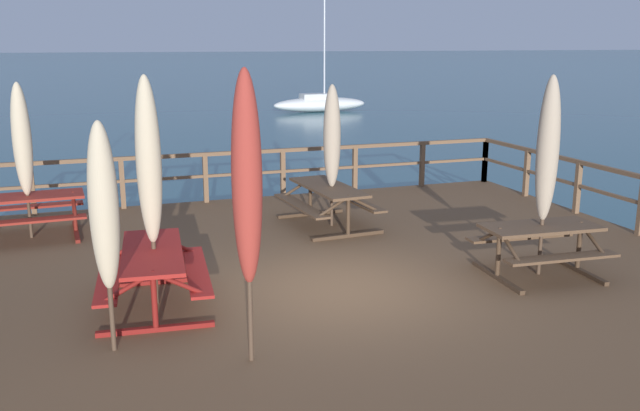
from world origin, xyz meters
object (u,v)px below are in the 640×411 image
object	(u,v)px
patio_umbrella_tall_mid_left	(149,162)
patio_umbrella_tall_mid_right	(247,180)
patio_umbrella_short_front	(332,137)
patio_umbrella_tall_back_right	(22,140)
patio_umbrella_tall_front	(104,208)
sailboat_distant	(320,103)
picnic_table_mid_right	(540,239)
picnic_table_front_right	(153,265)
patio_umbrella_short_back	(548,150)
picnic_table_mid_centre	(328,196)
picnic_table_back_left	(25,207)

from	to	relation	value
patio_umbrella_tall_mid_left	patio_umbrella_tall_mid_right	distance (m)	2.19
patio_umbrella_short_front	patio_umbrella_tall_back_right	world-z (taller)	patio_umbrella_tall_back_right
patio_umbrella_tall_front	patio_umbrella_tall_mid_right	world-z (taller)	patio_umbrella_tall_mid_right
sailboat_distant	picnic_table_mid_right	bearing A→B (deg)	-103.42
patio_umbrella_short_front	patio_umbrella_tall_back_right	bearing A→B (deg)	169.81
picnic_table_mid_right	sailboat_distant	bearing A→B (deg)	76.58
picnic_table_front_right	patio_umbrella_tall_back_right	size ratio (longest dim) A/B	0.80
patio_umbrella_short_back	patio_umbrella_tall_mid_right	size ratio (longest dim) A/B	0.94
picnic_table_front_right	patio_umbrella_tall_back_right	bearing A→B (deg)	113.38
picnic_table_front_right	patio_umbrella_short_back	xyz separation A→B (m)	(5.58, -0.57, 1.31)
patio_umbrella_tall_front	picnic_table_mid_centre	bearing A→B (deg)	46.38
picnic_table_mid_centre	patio_umbrella_tall_mid_left	xyz separation A→B (m)	(-3.51, -3.04, 1.35)
picnic_table_back_left	sailboat_distant	size ratio (longest dim) A/B	0.27
picnic_table_front_right	patio_umbrella_short_back	bearing A→B (deg)	-5.88
patio_umbrella_short_back	picnic_table_mid_centre	bearing A→B (deg)	119.13
picnic_table_mid_right	patio_umbrella_tall_mid_right	size ratio (longest dim) A/B	0.57
picnic_table_front_right	patio_umbrella_tall_mid_right	distance (m)	2.58
picnic_table_mid_centre	patio_umbrella_tall_mid_right	bearing A→B (deg)	-118.08
picnic_table_back_left	patio_umbrella_tall_mid_right	size ratio (longest dim) A/B	0.65
picnic_table_front_right	picnic_table_mid_right	distance (m)	5.58
picnic_table_back_left	patio_umbrella_short_front	bearing A→B (deg)	-10.19
picnic_table_mid_right	patio_umbrella_tall_back_right	xyz separation A→B (m)	(-7.28, 4.63, 1.19)
patio_umbrella_tall_mid_left	patio_umbrella_tall_back_right	bearing A→B (deg)	114.01
patio_umbrella_short_front	picnic_table_back_left	bearing A→B (deg)	169.81
patio_umbrella_short_back	picnic_table_mid_right	bearing A→B (deg)	-138.38
picnic_table_mid_right	patio_umbrella_tall_front	size ratio (longest dim) A/B	0.69
patio_umbrella_short_back	patio_umbrella_tall_front	distance (m)	6.20
picnic_table_mid_centre	patio_umbrella_tall_back_right	size ratio (longest dim) A/B	0.81
patio_umbrella_tall_mid_right	patio_umbrella_tall_front	bearing A→B (deg)	151.99
picnic_table_mid_right	patio_umbrella_short_front	distance (m)	4.31
patio_umbrella_tall_mid_left	patio_umbrella_tall_back_right	size ratio (longest dim) A/B	1.10
patio_umbrella_tall_front	patio_umbrella_short_front	bearing A→B (deg)	45.76
patio_umbrella_short_back	patio_umbrella_short_front	distance (m)	4.15
picnic_table_mid_centre	patio_umbrella_tall_back_right	world-z (taller)	patio_umbrella_tall_back_right
sailboat_distant	patio_umbrella_tall_front	bearing A→B (deg)	-112.65
picnic_table_mid_centre	patio_umbrella_tall_front	size ratio (longest dim) A/B	0.85
patio_umbrella_tall_back_right	patio_umbrella_tall_mid_right	distance (m)	6.53
picnic_table_front_right	patio_umbrella_tall_mid_left	size ratio (longest dim) A/B	0.73
sailboat_distant	patio_umbrella_tall_mid_left	bearing A→B (deg)	-112.54
patio_umbrella_tall_mid_right	sailboat_distant	bearing A→B (deg)	69.85
patio_umbrella_short_back	patio_umbrella_tall_back_right	bearing A→B (deg)	147.84
picnic_table_front_right	picnic_table_back_left	xyz separation A→B (m)	(-1.81, 4.04, -0.00)
patio_umbrella_tall_front	patio_umbrella_tall_mid_left	bearing A→B (deg)	64.61
patio_umbrella_tall_back_right	patio_umbrella_tall_front	size ratio (longest dim) A/B	1.05
patio_umbrella_tall_mid_left	patio_umbrella_tall_front	size ratio (longest dim) A/B	1.16
picnic_table_front_right	picnic_table_mid_right	size ratio (longest dim) A/B	1.22
picnic_table_mid_right	patio_umbrella_short_back	distance (m)	1.33
patio_umbrella_short_front	sailboat_distant	distance (m)	30.83
picnic_table_mid_centre	patio_umbrella_tall_mid_right	world-z (taller)	patio_umbrella_tall_mid_right
patio_umbrella_short_front	sailboat_distant	xyz separation A→B (m)	(9.78, 29.16, -2.05)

